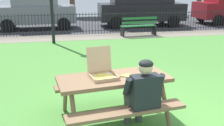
{
  "coord_description": "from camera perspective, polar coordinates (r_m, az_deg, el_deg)",
  "views": [
    {
      "loc": [
        -1.75,
        -3.75,
        2.2
      ],
      "look_at": [
        -0.83,
        1.06,
        0.75
      ],
      "focal_mm": 42.36,
      "sensor_mm": 36.0,
      "label": 1
    }
  ],
  "objects": [
    {
      "name": "picnic_table_foreground",
      "position": [
        4.34,
        0.36,
        -5.15
      ],
      "size": [
        1.98,
        1.71,
        0.79
      ],
      "color": "#816144",
      "rests_on": "ground"
    },
    {
      "name": "ground",
      "position": [
        6.59,
        5.2,
        -3.17
      ],
      "size": [
        28.0,
        12.42,
        0.02
      ],
      "primitive_type": "cube",
      "color": "#4E8C3C"
    },
    {
      "name": "pizza_box_open",
      "position": [
        4.26,
        -2.15,
        -1.85
      ],
      "size": [
        0.49,
        0.53,
        0.46
      ],
      "color": "tan",
      "rests_on": "picnic_table_foreground"
    },
    {
      "name": "adult_at_table",
      "position": [
        3.99,
        6.55,
        -6.36
      ],
      "size": [
        0.63,
        0.63,
        1.19
      ],
      "color": "#494949",
      "rests_on": "ground"
    },
    {
      "name": "pizza_slice_on_table",
      "position": [
        4.33,
        3.13,
        -2.71
      ],
      "size": [
        0.23,
        0.25,
        0.02
      ],
      "color": "#E9CE49",
      "rests_on": "picnic_table_foreground"
    },
    {
      "name": "parked_car_center",
      "position": [
        14.89,
        6.3,
        12.16
      ],
      "size": [
        4.64,
        2.03,
        2.08
      ],
      "color": "black",
      "rests_on": "ground"
    },
    {
      "name": "parked_car_left",
      "position": [
        14.3,
        -16.11,
        11.1
      ],
      "size": [
        3.96,
        1.96,
        1.98
      ],
      "color": "slate",
      "rests_on": "ground"
    },
    {
      "name": "iron_fence_streetside",
      "position": [
        12.4,
        -2.68,
        8.63
      ],
      "size": [
        21.38,
        0.03,
        0.99
      ],
      "color": "black",
      "rests_on": "ground"
    },
    {
      "name": "park_bench_center",
      "position": [
        11.95,
        5.79,
        7.84
      ],
      "size": [
        1.63,
        0.6,
        0.85
      ],
      "color": "#256A35",
      "rests_on": "ground"
    },
    {
      "name": "cobblestone_walkway",
      "position": [
        11.8,
        -2.16,
        5.73
      ],
      "size": [
        28.0,
        1.4,
        0.01
      ],
      "primitive_type": "cube",
      "color": "gray"
    },
    {
      "name": "street_asphalt",
      "position": [
        15.92,
        -4.49,
        8.49
      ],
      "size": [
        28.0,
        7.01,
        0.01
      ],
      "primitive_type": "cube",
      "color": "#38383D"
    }
  ]
}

